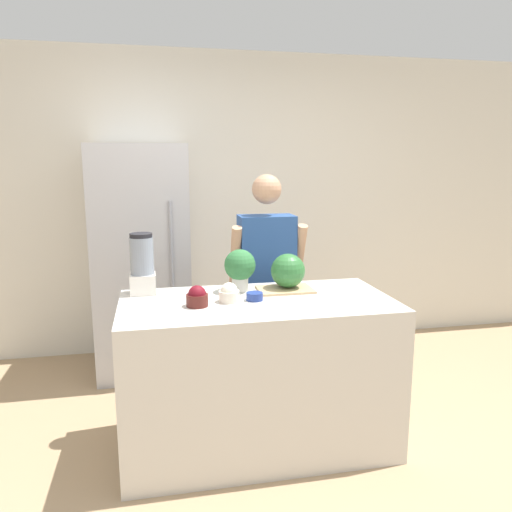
% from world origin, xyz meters
% --- Properties ---
extents(ground_plane, '(14.00, 14.00, 0.00)m').
position_xyz_m(ground_plane, '(0.00, 0.00, 0.00)').
color(ground_plane, tan).
extents(wall_back, '(8.00, 0.06, 2.60)m').
position_xyz_m(wall_back, '(0.00, 2.11, 1.30)').
color(wall_back, silver).
rests_on(wall_back, ground_plane).
extents(counter_island, '(1.56, 0.78, 0.89)m').
position_xyz_m(counter_island, '(0.00, 0.39, 0.45)').
color(counter_island, beige).
rests_on(counter_island, ground_plane).
extents(refrigerator, '(0.72, 0.76, 1.80)m').
position_xyz_m(refrigerator, '(-0.67, 1.69, 0.90)').
color(refrigerator, '#B7B7BC').
rests_on(refrigerator, ground_plane).
extents(person, '(0.53, 0.26, 1.59)m').
position_xyz_m(person, '(0.21, 1.09, 0.81)').
color(person, '#4C608C').
rests_on(person, ground_plane).
extents(cutting_board, '(0.33, 0.23, 0.01)m').
position_xyz_m(cutting_board, '(0.21, 0.56, 0.90)').
color(cutting_board, tan).
rests_on(cutting_board, counter_island).
extents(watermelon, '(0.21, 0.21, 0.21)m').
position_xyz_m(watermelon, '(0.23, 0.58, 1.01)').
color(watermelon, '#2D6B33').
rests_on(watermelon, cutting_board).
extents(bowl_cherries, '(0.12, 0.12, 0.12)m').
position_xyz_m(bowl_cherries, '(-0.35, 0.34, 0.94)').
color(bowl_cherries, '#511E19').
rests_on(bowl_cherries, counter_island).
extents(bowl_cream, '(0.12, 0.12, 0.11)m').
position_xyz_m(bowl_cream, '(-0.16, 0.39, 0.94)').
color(bowl_cream, beige).
rests_on(bowl_cream, counter_island).
extents(bowl_small_blue, '(0.10, 0.10, 0.05)m').
position_xyz_m(bowl_small_blue, '(-0.02, 0.39, 0.92)').
color(bowl_small_blue, navy).
rests_on(bowl_small_blue, counter_island).
extents(blender, '(0.15, 0.15, 0.37)m').
position_xyz_m(blender, '(-0.64, 0.67, 1.07)').
color(blender, silver).
rests_on(blender, counter_island).
extents(potted_plant, '(0.19, 0.19, 0.26)m').
position_xyz_m(potted_plant, '(-0.06, 0.61, 1.05)').
color(potted_plant, beige).
rests_on(potted_plant, counter_island).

